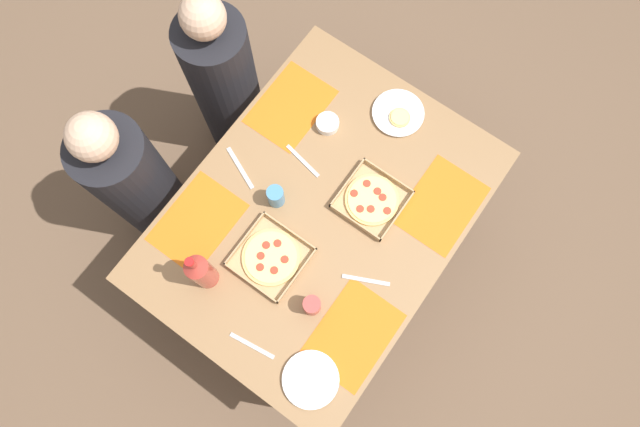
{
  "coord_description": "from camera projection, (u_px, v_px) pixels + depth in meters",
  "views": [
    {
      "loc": [
        -0.5,
        -0.36,
        2.87
      ],
      "look_at": [
        0.0,
        0.0,
        0.74
      ],
      "focal_mm": 30.58,
      "sensor_mm": 36.0,
      "label": 1
    }
  ],
  "objects": [
    {
      "name": "ground_plane",
      "position": [
        320.0,
        252.0,
        2.93
      ],
      "size": [
        6.0,
        6.0,
        0.0
      ],
      "primitive_type": "plane",
      "color": "brown"
    },
    {
      "name": "placemat_near_right",
      "position": [
        441.0,
        205.0,
        2.22
      ],
      "size": [
        0.36,
        0.26,
        0.0
      ],
      "primitive_type": "cube",
      "color": "orange",
      "rests_on": "dining_table"
    },
    {
      "name": "placemat_far_right",
      "position": [
        291.0,
        106.0,
        2.34
      ],
      "size": [
        0.36,
        0.26,
        0.0
      ],
      "primitive_type": "cube",
      "color": "orange",
      "rests_on": "dining_table"
    },
    {
      "name": "diner_left_seat",
      "position": [
        139.0,
        185.0,
        2.49
      ],
      "size": [
        0.32,
        0.32,
        1.14
      ],
      "color": "black",
      "rests_on": "ground_plane"
    },
    {
      "name": "placemat_near_left",
      "position": [
        353.0,
        334.0,
        2.08
      ],
      "size": [
        0.36,
        0.26,
        0.0
      ],
      "primitive_type": "cube",
      "color": "orange",
      "rests_on": "dining_table"
    },
    {
      "name": "soda_bottle",
      "position": [
        201.0,
        271.0,
        2.01
      ],
      "size": [
        0.09,
        0.09,
        0.32
      ],
      "color": "#B2382D",
      "rests_on": "dining_table"
    },
    {
      "name": "placemat_far_left",
      "position": [
        197.0,
        222.0,
        2.2
      ],
      "size": [
        0.36,
        0.26,
        0.0
      ],
      "primitive_type": "cube",
      "color": "orange",
      "rests_on": "dining_table"
    },
    {
      "name": "condiment_bowl",
      "position": [
        328.0,
        124.0,
        2.3
      ],
      "size": [
        0.1,
        0.1,
        0.04
      ],
      "primitive_type": "cylinder",
      "color": "white",
      "rests_on": "dining_table"
    },
    {
      "name": "pizza_box_center",
      "position": [
        372.0,
        200.0,
        2.22
      ],
      "size": [
        0.25,
        0.25,
        0.04
      ],
      "color": "tan",
      "rests_on": "dining_table"
    },
    {
      "name": "fork_by_near_left",
      "position": [
        366.0,
        280.0,
        2.13
      ],
      "size": [
        0.1,
        0.18,
        0.0
      ],
      "primitive_type": "cube",
      "rotation": [
        0.0,
        0.0,
        5.15
      ],
      "color": "#B7B7BC",
      "rests_on": "dining_table"
    },
    {
      "name": "cup_red",
      "position": [
        276.0,
        196.0,
        2.18
      ],
      "size": [
        0.07,
        0.07,
        0.1
      ],
      "primitive_type": "cylinder",
      "color": "teal",
      "rests_on": "dining_table"
    },
    {
      "name": "knife_by_far_left",
      "position": [
        240.0,
        168.0,
        2.26
      ],
      "size": [
        0.1,
        0.2,
        0.0
      ],
      "primitive_type": "cube",
      "rotation": [
        0.0,
        0.0,
        1.16
      ],
      "color": "#B7B7BC",
      "rests_on": "dining_table"
    },
    {
      "name": "pizza_box_edge_far",
      "position": [
        271.0,
        257.0,
        2.15
      ],
      "size": [
        0.26,
        0.26,
        0.04
      ],
      "color": "tan",
      "rests_on": "dining_table"
    },
    {
      "name": "dining_table",
      "position": [
        320.0,
        220.0,
        2.31
      ],
      "size": [
        1.41,
        1.07,
        0.74
      ],
      "color": "#3F3328",
      "rests_on": "ground_plane"
    },
    {
      "name": "fork_by_far_right",
      "position": [
        252.0,
        346.0,
        2.07
      ],
      "size": [
        0.04,
        0.19,
        0.0
      ],
      "primitive_type": "cube",
      "rotation": [
        0.0,
        0.0,
        4.85
      ],
      "color": "#B7B7BC",
      "rests_on": "dining_table"
    },
    {
      "name": "cup_clear_left",
      "position": [
        312.0,
        305.0,
        2.06
      ],
      "size": [
        0.07,
        0.07,
        0.1
      ],
      "primitive_type": "cylinder",
      "color": "#BF4742",
      "rests_on": "dining_table"
    },
    {
      "name": "plate_far_right",
      "position": [
        311.0,
        379.0,
        2.03
      ],
      "size": [
        0.21,
        0.21,
        0.02
      ],
      "color": "white",
      "rests_on": "dining_table"
    },
    {
      "name": "fork_by_near_right",
      "position": [
        303.0,
        161.0,
        2.27
      ],
      "size": [
        0.05,
        0.19,
        0.0
      ],
      "primitive_type": "cube",
      "rotation": [
        0.0,
        0.0,
        4.52
      ],
      "color": "#B7B7BC",
      "rests_on": "dining_table"
    },
    {
      "name": "plate_middle",
      "position": [
        398.0,
        114.0,
        2.33
      ],
      "size": [
        0.22,
        0.22,
        0.03
      ],
      "color": "white",
      "rests_on": "dining_table"
    },
    {
      "name": "diner_right_seat",
      "position": [
        225.0,
        85.0,
        2.64
      ],
      "size": [
        0.32,
        0.32,
        1.13
      ],
      "color": "black",
      "rests_on": "ground_plane"
    }
  ]
}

